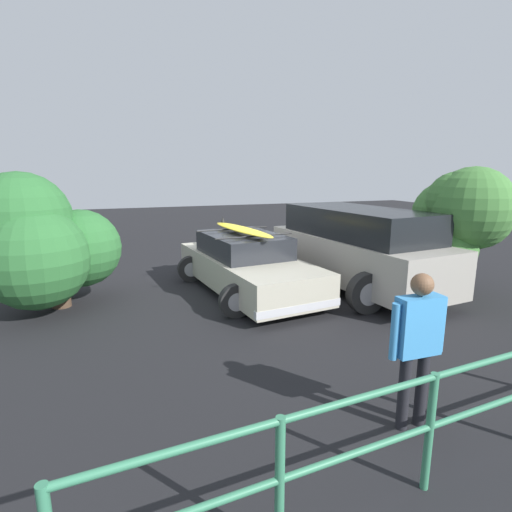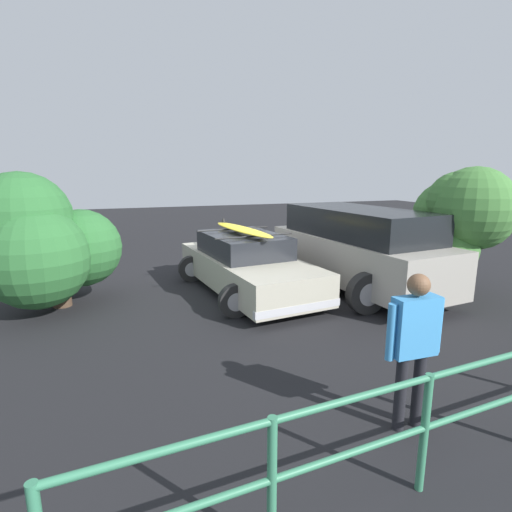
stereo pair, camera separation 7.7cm
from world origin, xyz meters
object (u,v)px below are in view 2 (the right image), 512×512
object	(u,v)px
suv_car	(357,248)
person_bystander	(414,338)
bush_near_left	(48,244)
sedan_car	(246,264)
bush_near_right	(460,219)

from	to	relation	value
suv_car	person_bystander	xyz separation A→B (m)	(2.39, 4.65, 0.05)
bush_near_left	person_bystander	bearing A→B (deg)	126.43
sedan_car	bush_near_left	bearing A→B (deg)	-3.44
sedan_car	bush_near_right	world-z (taller)	bush_near_right
person_bystander	bush_near_right	world-z (taller)	bush_near_right
suv_car	bush_near_left	bearing A→B (deg)	-7.81
person_bystander	suv_car	bearing A→B (deg)	-117.20
person_bystander	bush_near_right	xyz separation A→B (m)	(-4.10, -3.45, 0.68)
sedan_car	bush_near_left	world-z (taller)	bush_near_left
person_bystander	bush_near_right	distance (m)	5.40
person_bystander	bush_near_right	bearing A→B (deg)	-139.94
bush_near_right	sedan_car	bearing A→B (deg)	-23.93
sedan_car	suv_car	size ratio (longest dim) A/B	0.93
sedan_car	suv_car	world-z (taller)	suv_car
sedan_car	person_bystander	bearing A→B (deg)	90.79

